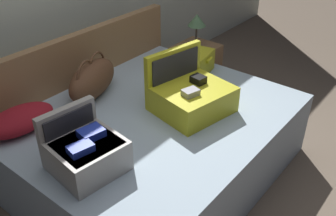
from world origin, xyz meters
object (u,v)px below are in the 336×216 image
hard_case_medium (85,151)px  nightstand (195,68)px  bed (156,144)px  hard_case_small (194,62)px  pillow_near_headboard (20,120)px  table_lamp (197,21)px  duffel_bag (92,79)px  hard_case_large (191,95)px

hard_case_medium → nightstand: hard_case_medium is taller
bed → hard_case_medium: bearing=-174.6°
hard_case_small → nightstand: size_ratio=0.71×
bed → pillow_near_headboard: size_ratio=4.09×
table_lamp → hard_case_small: bearing=-146.4°
duffel_bag → pillow_near_headboard: duffel_bag is taller
hard_case_large → hard_case_small: hard_case_large is taller
hard_case_medium → bed: bearing=11.8°
bed → hard_case_large: hard_case_large is taller
pillow_near_headboard → nightstand: pillow_near_headboard is taller
hard_case_large → hard_case_small: bearing=44.4°
bed → pillow_near_headboard: (-0.72, 0.58, 0.35)m
pillow_near_headboard → nightstand: (1.99, -0.04, -0.36)m
bed → table_lamp: (1.27, 0.54, 0.50)m
bed → hard_case_large: (0.21, -0.16, 0.39)m
hard_case_small → table_lamp: 0.66m
bed → hard_case_large: bearing=-36.9°
bed → hard_case_small: 0.84m
bed → hard_case_large: 0.47m
bed → hard_case_small: size_ratio=5.58×
hard_case_large → hard_case_medium: size_ratio=1.35×
hard_case_small → table_lamp: size_ratio=1.04×
table_lamp → pillow_near_headboard: bearing=178.9°
table_lamp → bed: bearing=-156.9°
bed → hard_case_medium: 0.80m
nightstand → hard_case_medium: bearing=-162.8°
bed → pillow_near_headboard: bearing=141.0°
duffel_bag → table_lamp: bearing=-0.4°
hard_case_large → table_lamp: bearing=44.4°
hard_case_medium → duffel_bag: bearing=52.2°
bed → duffel_bag: 0.69m
hard_case_large → pillow_near_headboard: bearing=152.4°
duffel_bag → pillow_near_headboard: (-0.62, 0.03, -0.06)m
pillow_near_headboard → hard_case_small: bearing=-15.3°
hard_case_medium → hard_case_large: bearing=0.5°
duffel_bag → hard_case_medium: bearing=-134.3°
bed → table_lamp: size_ratio=5.82×
nightstand → table_lamp: bearing=0.0°
hard_case_medium → hard_case_small: 1.45m
hard_case_medium → duffel_bag: (0.60, 0.62, 0.02)m
hard_case_large → duffel_bag: hard_case_large is taller
hard_case_large → hard_case_medium: (-0.91, 0.09, -0.00)m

